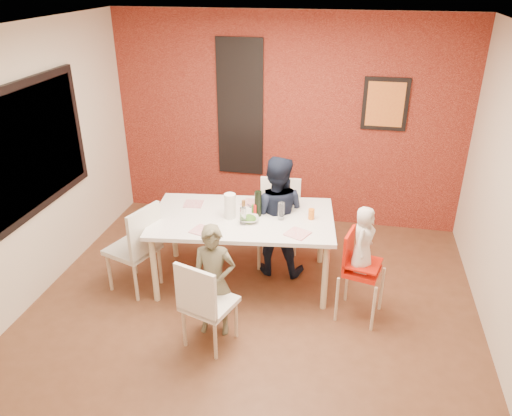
% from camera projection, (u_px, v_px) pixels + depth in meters
% --- Properties ---
extents(ground, '(4.50, 4.50, 0.00)m').
position_uv_depth(ground, '(250.00, 315.00, 5.00)').
color(ground, brown).
rests_on(ground, ground).
extents(ceiling, '(4.50, 4.50, 0.02)m').
position_uv_depth(ceiling, '(248.00, 31.00, 3.82)').
color(ceiling, white).
rests_on(ceiling, wall_back).
extents(wall_back, '(4.50, 0.02, 2.70)m').
position_uv_depth(wall_back, '(287.00, 122.00, 6.39)').
color(wall_back, beige).
rests_on(wall_back, ground).
extents(wall_front, '(4.50, 0.02, 2.70)m').
position_uv_depth(wall_front, '(151.00, 377.00, 2.43)').
color(wall_front, beige).
rests_on(wall_front, ground).
extents(wall_left, '(0.02, 4.50, 2.70)m').
position_uv_depth(wall_left, '(22.00, 173.00, 4.81)').
color(wall_left, beige).
rests_on(wall_left, ground).
extents(brick_accent_wall, '(4.50, 0.02, 2.70)m').
position_uv_depth(brick_accent_wall, '(286.00, 122.00, 6.37)').
color(brick_accent_wall, maroon).
rests_on(brick_accent_wall, ground).
extents(picture_window_frame, '(0.05, 1.70, 1.30)m').
position_uv_depth(picture_window_frame, '(33.00, 147.00, 4.90)').
color(picture_window_frame, black).
rests_on(picture_window_frame, wall_left).
extents(picture_window_pane, '(0.02, 1.55, 1.15)m').
position_uv_depth(picture_window_pane, '(34.00, 147.00, 4.89)').
color(picture_window_pane, black).
rests_on(picture_window_pane, wall_left).
extents(glassblock_strip, '(0.55, 0.03, 1.70)m').
position_uv_depth(glassblock_strip, '(240.00, 109.00, 6.40)').
color(glassblock_strip, white).
rests_on(glassblock_strip, wall_back).
extents(glassblock_surround, '(0.60, 0.03, 1.76)m').
position_uv_depth(glassblock_surround, '(240.00, 109.00, 6.40)').
color(glassblock_surround, black).
rests_on(glassblock_surround, wall_back).
extents(art_print_frame, '(0.54, 0.03, 0.64)m').
position_uv_depth(art_print_frame, '(385.00, 104.00, 6.01)').
color(art_print_frame, black).
rests_on(art_print_frame, wall_back).
extents(art_print_canvas, '(0.44, 0.01, 0.54)m').
position_uv_depth(art_print_canvas, '(385.00, 104.00, 5.99)').
color(art_print_canvas, orange).
rests_on(art_print_canvas, wall_back).
extents(dining_table, '(2.01, 1.28, 0.79)m').
position_uv_depth(dining_table, '(243.00, 222.00, 5.25)').
color(dining_table, white).
rests_on(dining_table, ground).
extents(chair_near, '(0.53, 0.53, 0.90)m').
position_uv_depth(chair_near, '(204.00, 301.00, 4.37)').
color(chair_near, white).
rests_on(chair_near, ground).
extents(chair_far, '(0.48, 0.48, 0.99)m').
position_uv_depth(chair_far, '(279.00, 217.00, 5.73)').
color(chair_far, white).
rests_on(chair_far, ground).
extents(chair_left, '(0.58, 0.58, 0.99)m').
position_uv_depth(chair_left, '(138.00, 244.00, 5.17)').
color(chair_left, silver).
rests_on(chair_left, ground).
extents(high_chair, '(0.46, 0.46, 0.91)m').
position_uv_depth(high_chair, '(358.00, 267.00, 4.78)').
color(high_chair, red).
rests_on(high_chair, ground).
extents(child_near, '(0.43, 0.31, 1.12)m').
position_uv_depth(child_near, '(214.00, 281.00, 4.55)').
color(child_near, brown).
rests_on(child_near, ground).
extents(child_far, '(0.68, 0.53, 1.38)m').
position_uv_depth(child_far, '(276.00, 216.00, 5.45)').
color(child_far, black).
rests_on(child_far, ground).
extents(toddler, '(0.29, 0.36, 0.65)m').
position_uv_depth(toddler, '(363.00, 239.00, 4.63)').
color(toddler, silver).
rests_on(toddler, high_chair).
extents(plate_near_left, '(0.25, 0.25, 0.01)m').
position_uv_depth(plate_near_left, '(202.00, 230.00, 4.93)').
color(plate_near_left, white).
rests_on(plate_near_left, dining_table).
extents(plate_far_mid, '(0.22, 0.22, 0.01)m').
position_uv_depth(plate_far_mid, '(251.00, 203.00, 5.50)').
color(plate_far_mid, silver).
rests_on(plate_far_mid, dining_table).
extents(plate_near_right, '(0.28, 0.28, 0.01)m').
position_uv_depth(plate_near_right, '(297.00, 234.00, 4.87)').
color(plate_near_right, white).
rests_on(plate_near_right, dining_table).
extents(plate_far_left, '(0.22, 0.22, 0.01)m').
position_uv_depth(plate_far_left, '(193.00, 204.00, 5.48)').
color(plate_far_left, white).
rests_on(plate_far_left, dining_table).
extents(salad_bowl_a, '(0.22, 0.22, 0.05)m').
position_uv_depth(salad_bowl_a, '(249.00, 219.00, 5.11)').
color(salad_bowl_a, silver).
rests_on(salad_bowl_a, dining_table).
extents(salad_bowl_b, '(0.28, 0.28, 0.05)m').
position_uv_depth(salad_bowl_b, '(284.00, 207.00, 5.36)').
color(salad_bowl_b, white).
rests_on(salad_bowl_b, dining_table).
extents(wine_bottle, '(0.07, 0.07, 0.28)m').
position_uv_depth(wine_bottle, '(258.00, 204.00, 5.17)').
color(wine_bottle, black).
rests_on(wine_bottle, dining_table).
extents(wine_glass_a, '(0.06, 0.06, 0.18)m').
position_uv_depth(wine_glass_a, '(243.00, 216.00, 5.02)').
color(wine_glass_a, silver).
rests_on(wine_glass_a, dining_table).
extents(wine_glass_b, '(0.07, 0.07, 0.19)m').
position_uv_depth(wine_glass_b, '(281.00, 211.00, 5.12)').
color(wine_glass_b, white).
rests_on(wine_glass_b, dining_table).
extents(paper_towel_roll, '(0.12, 0.12, 0.27)m').
position_uv_depth(paper_towel_roll, '(230.00, 206.00, 5.14)').
color(paper_towel_roll, white).
rests_on(paper_towel_roll, dining_table).
extents(condiment_red, '(0.04, 0.04, 0.14)m').
position_uv_depth(condiment_red, '(255.00, 211.00, 5.19)').
color(condiment_red, red).
rests_on(condiment_red, dining_table).
extents(condiment_green, '(0.03, 0.03, 0.13)m').
position_uv_depth(condiment_green, '(253.00, 210.00, 5.20)').
color(condiment_green, '#376C24').
rests_on(condiment_green, dining_table).
extents(condiment_brown, '(0.04, 0.04, 0.15)m').
position_uv_depth(condiment_brown, '(244.00, 207.00, 5.25)').
color(condiment_brown, brown).
rests_on(condiment_brown, dining_table).
extents(sippy_cup, '(0.06, 0.06, 0.11)m').
position_uv_depth(sippy_cup, '(311.00, 214.00, 5.14)').
color(sippy_cup, orange).
rests_on(sippy_cup, dining_table).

